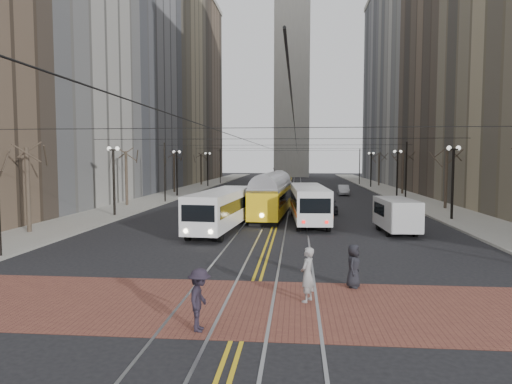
% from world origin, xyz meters
% --- Properties ---
extents(ground, '(260.00, 260.00, 0.00)m').
position_xyz_m(ground, '(0.00, 0.00, 0.00)').
color(ground, black).
rests_on(ground, ground).
extents(sidewalk_left, '(5.00, 140.00, 0.15)m').
position_xyz_m(sidewalk_left, '(-15.00, 45.00, 0.07)').
color(sidewalk_left, gray).
rests_on(sidewalk_left, ground).
extents(sidewalk_right, '(5.00, 140.00, 0.15)m').
position_xyz_m(sidewalk_right, '(15.00, 45.00, 0.07)').
color(sidewalk_right, gray).
rests_on(sidewalk_right, ground).
extents(crosswalk_band, '(25.00, 6.00, 0.01)m').
position_xyz_m(crosswalk_band, '(0.00, -4.00, 0.01)').
color(crosswalk_band, brown).
rests_on(crosswalk_band, ground).
extents(streetcar_rails, '(4.80, 130.00, 0.02)m').
position_xyz_m(streetcar_rails, '(0.00, 45.00, 0.00)').
color(streetcar_rails, gray).
rests_on(streetcar_rails, ground).
extents(centre_lines, '(0.42, 130.00, 0.01)m').
position_xyz_m(centre_lines, '(0.00, 45.00, 0.01)').
color(centre_lines, gold).
rests_on(centre_lines, ground).
extents(building_left_mid, '(16.00, 20.00, 34.00)m').
position_xyz_m(building_left_mid, '(-25.50, 46.00, 17.00)').
color(building_left_mid, slate).
rests_on(building_left_mid, ground).
extents(building_left_midfar, '(20.00, 20.00, 52.00)m').
position_xyz_m(building_left_midfar, '(-27.50, 66.00, 26.00)').
color(building_left_midfar, gray).
rests_on(building_left_midfar, ground).
extents(building_left_far, '(16.00, 20.00, 40.00)m').
position_xyz_m(building_left_far, '(-25.50, 86.00, 20.00)').
color(building_left_far, brown).
rests_on(building_left_far, ground).
extents(building_right_mid, '(16.00, 20.00, 34.00)m').
position_xyz_m(building_right_mid, '(25.50, 46.00, 17.00)').
color(building_right_mid, brown).
rests_on(building_right_mid, ground).
extents(building_right_midfar, '(20.00, 20.00, 52.00)m').
position_xyz_m(building_right_midfar, '(27.50, 66.00, 26.00)').
color(building_right_midfar, '#99968F').
rests_on(building_right_midfar, ground).
extents(building_right_far, '(16.00, 20.00, 40.00)m').
position_xyz_m(building_right_far, '(25.50, 86.00, 20.00)').
color(building_right_far, slate).
rests_on(building_right_far, ground).
extents(clock_tower, '(12.00, 12.00, 66.00)m').
position_xyz_m(clock_tower, '(0.00, 102.00, 35.96)').
color(clock_tower, '#B2AFA5').
rests_on(clock_tower, ground).
extents(lamp_posts, '(27.60, 57.20, 5.60)m').
position_xyz_m(lamp_posts, '(-0.00, 28.75, 2.80)').
color(lamp_posts, black).
rests_on(lamp_posts, ground).
extents(street_trees, '(31.68, 53.28, 5.60)m').
position_xyz_m(street_trees, '(0.00, 35.25, 2.80)').
color(street_trees, '#382D23').
rests_on(street_trees, ground).
extents(trolley_wires, '(25.96, 120.00, 6.60)m').
position_xyz_m(trolley_wires, '(0.00, 34.83, 3.77)').
color(trolley_wires, black).
rests_on(trolley_wires, ground).
extents(transit_bus, '(3.17, 11.06, 2.73)m').
position_xyz_m(transit_bus, '(-3.50, 11.62, 1.36)').
color(transit_bus, white).
rests_on(transit_bus, ground).
extents(streetcar, '(3.05, 12.49, 2.92)m').
position_xyz_m(streetcar, '(-0.50, 19.09, 1.46)').
color(streetcar, yellow).
rests_on(streetcar, ground).
extents(rear_bus, '(2.89, 10.78, 2.78)m').
position_xyz_m(rear_bus, '(2.47, 15.81, 1.39)').
color(rear_bus, silver).
rests_on(rear_bus, ground).
extents(cargo_van, '(2.24, 5.22, 2.27)m').
position_xyz_m(cargo_van, '(8.05, 11.39, 1.13)').
color(cargo_van, '#BABABA').
rests_on(cargo_van, ground).
extents(sedan_grey, '(2.32, 5.03, 1.67)m').
position_xyz_m(sedan_grey, '(4.00, 22.41, 0.84)').
color(sedan_grey, '#3C3D43').
rests_on(sedan_grey, ground).
extents(sedan_silver, '(1.53, 4.09, 1.33)m').
position_xyz_m(sedan_silver, '(7.69, 42.38, 0.67)').
color(sedan_silver, '#A2A4AA').
rests_on(sedan_silver, ground).
extents(pedestrian_a, '(0.76, 0.94, 1.65)m').
position_xyz_m(pedestrian_a, '(3.75, -1.50, 0.84)').
color(pedestrian_a, black).
rests_on(pedestrian_a, crosswalk_band).
extents(pedestrian_b, '(0.69, 0.81, 1.88)m').
position_xyz_m(pedestrian_b, '(1.97, -3.41, 0.95)').
color(pedestrian_b, gray).
rests_on(pedestrian_b, crosswalk_band).
extents(pedestrian_d, '(0.68, 1.17, 1.80)m').
position_xyz_m(pedestrian_d, '(-1.14, -6.35, 0.91)').
color(pedestrian_d, black).
rests_on(pedestrian_d, crosswalk_band).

